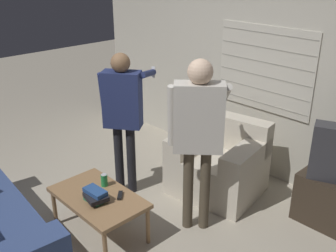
{
  "coord_description": "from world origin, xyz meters",
  "views": [
    {
      "loc": [
        2.68,
        -1.87,
        2.49
      ],
      "look_at": [
        0.18,
        0.54,
        1.0
      ],
      "focal_mm": 42.0,
      "sensor_mm": 36.0,
      "label": 1
    }
  ],
  "objects_px": {
    "soda_can": "(104,180)",
    "spare_remote": "(120,195)",
    "person_right_standing": "(199,126)",
    "coffee_table": "(98,199)",
    "person_left_standing": "(123,108)",
    "book_stack": "(96,196)",
    "armchair_beige": "(219,163)"
  },
  "relations": [
    {
      "from": "armchair_beige",
      "to": "spare_remote",
      "type": "bearing_deg",
      "value": 74.73
    },
    {
      "from": "person_left_standing",
      "to": "book_stack",
      "type": "relative_size",
      "value": 6.19
    },
    {
      "from": "person_right_standing",
      "to": "coffee_table",
      "type": "bearing_deg",
      "value": -169.43
    },
    {
      "from": "person_right_standing",
      "to": "book_stack",
      "type": "xyz_separation_m",
      "value": [
        -0.5,
        -0.82,
        -0.61
      ]
    },
    {
      "from": "coffee_table",
      "to": "person_right_standing",
      "type": "xyz_separation_m",
      "value": [
        0.56,
        0.76,
        0.71
      ]
    },
    {
      "from": "person_right_standing",
      "to": "book_stack",
      "type": "distance_m",
      "value": 1.14
    },
    {
      "from": "armchair_beige",
      "to": "coffee_table",
      "type": "bearing_deg",
      "value": 69.22
    },
    {
      "from": "coffee_table",
      "to": "person_left_standing",
      "type": "height_order",
      "value": "person_left_standing"
    },
    {
      "from": "person_left_standing",
      "to": "soda_can",
      "type": "distance_m",
      "value": 0.82
    },
    {
      "from": "spare_remote",
      "to": "person_left_standing",
      "type": "bearing_deg",
      "value": 92.52
    },
    {
      "from": "person_left_standing",
      "to": "person_right_standing",
      "type": "height_order",
      "value": "person_right_standing"
    },
    {
      "from": "armchair_beige",
      "to": "person_right_standing",
      "type": "height_order",
      "value": "person_right_standing"
    },
    {
      "from": "coffee_table",
      "to": "person_left_standing",
      "type": "relative_size",
      "value": 0.58
    },
    {
      "from": "coffee_table",
      "to": "person_right_standing",
      "type": "relative_size",
      "value": 0.55
    },
    {
      "from": "armchair_beige",
      "to": "spare_remote",
      "type": "distance_m",
      "value": 1.32
    },
    {
      "from": "armchair_beige",
      "to": "spare_remote",
      "type": "height_order",
      "value": "armchair_beige"
    },
    {
      "from": "armchair_beige",
      "to": "coffee_table",
      "type": "height_order",
      "value": "armchair_beige"
    },
    {
      "from": "spare_remote",
      "to": "soda_can",
      "type": "bearing_deg",
      "value": 132.69
    },
    {
      "from": "person_left_standing",
      "to": "book_stack",
      "type": "xyz_separation_m",
      "value": [
        0.5,
        -0.74,
        -0.53
      ]
    },
    {
      "from": "coffee_table",
      "to": "spare_remote",
      "type": "xyz_separation_m",
      "value": [
        0.16,
        0.14,
        0.05
      ]
    },
    {
      "from": "armchair_beige",
      "to": "soda_can",
      "type": "height_order",
      "value": "armchair_beige"
    },
    {
      "from": "armchair_beige",
      "to": "coffee_table",
      "type": "distance_m",
      "value": 1.48
    },
    {
      "from": "book_stack",
      "to": "person_right_standing",
      "type": "bearing_deg",
      "value": 58.6
    },
    {
      "from": "coffee_table",
      "to": "person_right_standing",
      "type": "distance_m",
      "value": 1.18
    },
    {
      "from": "armchair_beige",
      "to": "spare_remote",
      "type": "xyz_separation_m",
      "value": [
        -0.13,
        -1.3,
        0.1
      ]
    },
    {
      "from": "person_right_standing",
      "to": "spare_remote",
      "type": "height_order",
      "value": "person_right_standing"
    },
    {
      "from": "coffee_table",
      "to": "book_stack",
      "type": "xyz_separation_m",
      "value": [
        0.06,
        -0.06,
        0.1
      ]
    },
    {
      "from": "book_stack",
      "to": "spare_remote",
      "type": "relative_size",
      "value": 2.15
    },
    {
      "from": "armchair_beige",
      "to": "soda_can",
      "type": "distance_m",
      "value": 1.36
    },
    {
      "from": "coffee_table",
      "to": "book_stack",
      "type": "bearing_deg",
      "value": -46.53
    },
    {
      "from": "armchair_beige",
      "to": "book_stack",
      "type": "bearing_deg",
      "value": 71.86
    },
    {
      "from": "soda_can",
      "to": "spare_remote",
      "type": "distance_m",
      "value": 0.26
    }
  ]
}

